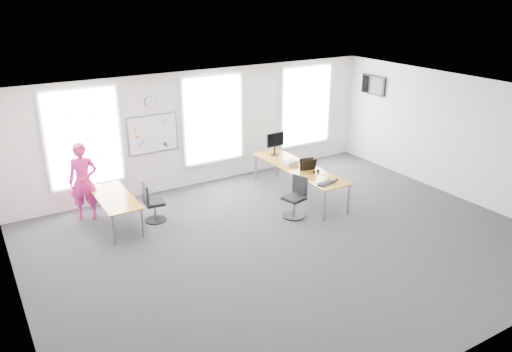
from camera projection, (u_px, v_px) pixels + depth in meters
floor at (289, 243)px, 10.27m from camera, size 10.00×10.00×0.00m
ceiling at (293, 99)px, 9.19m from camera, size 10.00×10.00×0.00m
wall_back at (202, 128)px, 12.92m from camera, size 10.00×0.00×10.00m
wall_front at (466, 268)px, 6.54m from camera, size 10.00×0.00×10.00m
wall_left at (11, 238)px, 7.31m from camera, size 0.00×10.00×10.00m
wall_right at (459, 137)px, 12.15m from camera, size 0.00×10.00×10.00m
window_left at (83, 138)px, 11.37m from camera, size 1.60×0.06×2.20m
window_mid at (213, 119)px, 12.97m from camera, size 1.60×0.06×2.20m
window_right at (306, 106)px, 14.42m from camera, size 1.60×0.06×2.20m
desk_right at (299, 169)px, 12.37m from camera, size 0.82×3.09×0.75m
desk_left at (115, 199)px, 10.85m from camera, size 0.73×1.82×0.67m
chair_right at (296, 199)px, 11.33m from camera, size 0.52×0.52×0.95m
chair_left at (152, 205)px, 11.09m from camera, size 0.48×0.48×0.90m
person at (83, 181)px, 11.09m from camera, size 0.76×0.64×1.77m
whiteboard at (153, 134)px, 12.23m from camera, size 1.20×0.03×0.90m
wall_clock at (150, 102)px, 11.94m from camera, size 0.30×0.04×0.30m
tv at (373, 85)px, 14.23m from camera, size 0.06×0.90×0.55m
keyboard at (327, 183)px, 11.32m from camera, size 0.51×0.32×0.02m
mouse at (337, 179)px, 11.52m from camera, size 0.09×0.12×0.04m
lens_cap at (323, 175)px, 11.81m from camera, size 0.06×0.06×0.01m
headphones at (316, 172)px, 11.93m from camera, size 0.16×0.08×0.09m
laptop_sleeve at (308, 164)px, 12.09m from camera, size 0.38×0.28×0.30m
paper_stack at (291, 163)px, 12.47m from camera, size 0.34×0.26×0.11m
monitor at (275, 142)px, 13.09m from camera, size 0.55×0.22×0.61m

